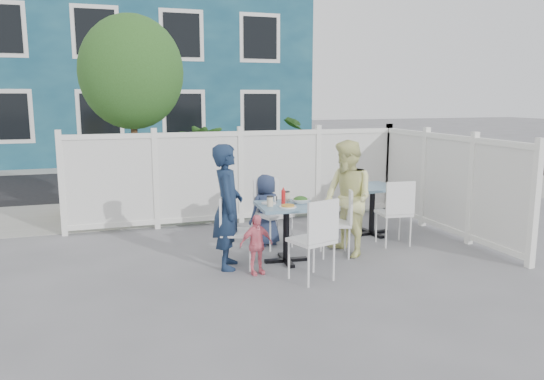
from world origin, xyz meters
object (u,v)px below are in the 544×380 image
object	(u,v)px
main_table	(286,218)
chair_back	(271,207)
chair_near	(316,234)
toddler	(256,245)
chair_left	(232,226)
boy	(266,210)
spare_table	(372,197)
man	(228,207)
woman	(348,199)
utility_cabinet	(95,180)
chair_right	(341,217)

from	to	relation	value
main_table	chair_back	distance (m)	0.82
chair_near	toddler	world-z (taller)	chair_near
chair_left	boy	world-z (taller)	boy
chair_back	toddler	size ratio (longest dim) A/B	1.31
spare_table	chair_back	size ratio (longest dim) A/B	0.85
spare_table	chair_left	xyz separation A→B (m)	(-2.52, -0.89, -0.07)
chair_back	chair_left	bearing A→B (deg)	28.68
chair_left	man	world-z (taller)	man
spare_table	woman	world-z (taller)	woman
utility_cabinet	main_table	size ratio (longest dim) A/B	1.58
spare_table	utility_cabinet	bearing A→B (deg)	143.90
main_table	boy	size ratio (longest dim) A/B	0.75
chair_right	spare_table	bearing A→B (deg)	-29.66
chair_back	woman	bearing A→B (deg)	120.42
main_table	chair_right	distance (m)	0.82
main_table	man	xyz separation A→B (m)	(-0.79, 0.02, 0.20)
utility_cabinet	chair_right	world-z (taller)	utility_cabinet
chair_right	boy	world-z (taller)	boy
boy	toddler	size ratio (longest dim) A/B	1.41
chair_back	toddler	distance (m)	1.32
chair_right	toddler	distance (m)	1.40
chair_back	man	bearing A→B (deg)	27.06
chair_near	boy	bearing A→B (deg)	75.17
chair_left	toddler	world-z (taller)	chair_left
chair_near	man	size ratio (longest dim) A/B	0.63
chair_right	chair_near	distance (m)	1.15
chair_right	woman	size ratio (longest dim) A/B	0.59
main_table	spare_table	distance (m)	2.01
utility_cabinet	man	distance (m)	4.28
chair_right	boy	xyz separation A→B (m)	(-0.82, 0.82, -0.01)
chair_right	toddler	bearing A→B (deg)	123.86
main_table	man	bearing A→B (deg)	178.71
chair_near	boy	size ratio (longest dim) A/B	0.95
main_table	spare_table	size ratio (longest dim) A/B	0.95
main_table	chair_near	bearing A→B (deg)	-85.11
utility_cabinet	spare_table	xyz separation A→B (m)	(4.19, -3.06, -0.02)
main_table	man	size ratio (longest dim) A/B	0.50
chair_back	main_table	bearing A→B (deg)	69.83
main_table	chair_left	xyz separation A→B (m)	(-0.73, 0.03, -0.06)
man	woman	xyz separation A→B (m)	(1.69, 0.01, 0.00)
main_table	woman	distance (m)	0.93
man	boy	size ratio (longest dim) A/B	1.50
chair_left	chair_near	distance (m)	1.19
main_table	chair_right	size ratio (longest dim) A/B	0.85
chair_back	woman	world-z (taller)	woman
spare_table	boy	size ratio (longest dim) A/B	0.79
chair_right	chair_back	world-z (taller)	chair_back
spare_table	woman	distance (m)	1.27
toddler	utility_cabinet	bearing A→B (deg)	105.11
boy	man	bearing A→B (deg)	29.09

